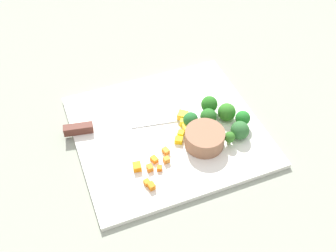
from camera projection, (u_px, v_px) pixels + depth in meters
ground_plane at (168, 132)px, 0.93m from camera, size 4.00×4.00×0.00m
cutting_board at (168, 131)px, 0.92m from camera, size 0.42×0.38×0.01m
prep_bowl at (205, 138)px, 0.87m from camera, size 0.09×0.09×0.04m
chef_knife at (105, 126)px, 0.91m from camera, size 0.31×0.08×0.02m
carrot_dice_0 at (166, 151)px, 0.87m from camera, size 0.02×0.02×0.01m
carrot_dice_1 at (166, 160)px, 0.85m from camera, size 0.01×0.01×0.01m
carrot_dice_2 at (154, 159)px, 0.85m from camera, size 0.02×0.02×0.01m
carrot_dice_3 at (147, 182)px, 0.81m from camera, size 0.01×0.01×0.01m
carrot_dice_4 at (160, 168)px, 0.84m from camera, size 0.01×0.01×0.01m
carrot_dice_5 at (151, 186)px, 0.80m from camera, size 0.02×0.02×0.01m
carrot_dice_6 at (150, 168)px, 0.84m from camera, size 0.01×0.01×0.01m
carrot_dice_7 at (137, 167)px, 0.84m from camera, size 0.02×0.02×0.01m
pepper_dice_0 at (181, 134)px, 0.90m from camera, size 0.02×0.02×0.01m
pepper_dice_1 at (187, 128)px, 0.91m from camera, size 0.02×0.02×0.01m
pepper_dice_2 at (179, 140)px, 0.89m from camera, size 0.02×0.02×0.01m
pepper_dice_3 at (183, 122)px, 0.92m from camera, size 0.02×0.02×0.02m
pepper_dice_4 at (183, 116)px, 0.93m from camera, size 0.03×0.03×0.02m
broccoli_floret_0 at (243, 118)px, 0.91m from camera, size 0.03×0.03×0.04m
broccoli_floret_1 at (209, 104)px, 0.94m from camera, size 0.04×0.04×0.04m
broccoli_floret_2 at (227, 112)px, 0.93m from camera, size 0.04×0.04×0.04m
broccoli_floret_3 at (191, 120)px, 0.91m from camera, size 0.03×0.03×0.04m
broccoli_floret_4 at (208, 117)px, 0.92m from camera, size 0.04×0.04×0.04m
broccoli_floret_5 at (230, 137)px, 0.87m from camera, size 0.02×0.02×0.03m
broccoli_floret_6 at (240, 130)px, 0.89m from camera, size 0.04×0.04×0.04m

